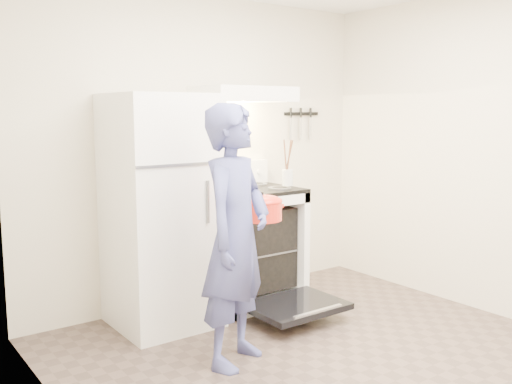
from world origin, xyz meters
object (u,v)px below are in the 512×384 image
person (236,236)px  refrigerator (161,211)px  stove_body (249,247)px  tea_kettle (226,171)px  dutch_oven (261,211)px

person → refrigerator: bearing=66.2°
stove_body → tea_kettle: bearing=118.6°
refrigerator → dutch_oven: size_ratio=4.73×
person → dutch_oven: size_ratio=4.52×
person → dutch_oven: bearing=5.6°
refrigerator → person: 0.87m
stove_body → tea_kettle: tea_kettle is taller
stove_body → tea_kettle: (-0.10, 0.19, 0.63)m
tea_kettle → dutch_oven: size_ratio=0.76×
refrigerator → tea_kettle: refrigerator is taller
stove_body → dutch_oven: dutch_oven is taller
tea_kettle → refrigerator: bearing=-163.0°
stove_body → person: bearing=-129.7°
tea_kettle → person: bearing=-120.5°
refrigerator → dutch_oven: (0.46, -0.61, 0.05)m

